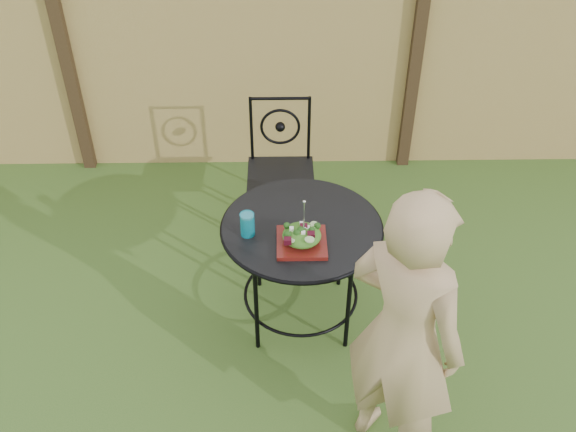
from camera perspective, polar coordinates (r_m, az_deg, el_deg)
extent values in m
plane|color=#254C18|center=(3.81, -4.81, -13.76)|extent=(60.00, 60.00, 0.00)
cube|color=tan|center=(4.99, -4.07, 13.59)|extent=(8.00, 0.05, 1.80)
cube|color=black|center=(5.16, -19.08, 13.07)|extent=(0.09, 0.09, 1.90)
cube|color=black|center=(5.02, 11.30, 13.74)|extent=(0.09, 0.09, 1.90)
cylinder|color=black|center=(3.60, 1.23, -0.92)|extent=(0.90, 0.90, 0.02)
torus|color=black|center=(3.61, 1.23, -0.99)|extent=(0.92, 0.92, 0.02)
torus|color=black|center=(3.97, 1.13, -6.88)|extent=(0.70, 0.70, 0.02)
cylinder|color=black|center=(4.05, 4.74, -2.46)|extent=(0.03, 0.03, 0.71)
cylinder|color=black|center=(4.04, -2.67, -2.54)|extent=(0.03, 0.03, 0.71)
cylinder|color=black|center=(3.66, -2.84, -7.95)|extent=(0.03, 0.03, 0.71)
cylinder|color=black|center=(3.68, 5.40, -7.83)|extent=(0.03, 0.03, 0.71)
cube|color=black|center=(4.45, -0.66, 3.55)|extent=(0.46, 0.46, 0.03)
cylinder|color=black|center=(4.37, -0.72, 10.40)|extent=(0.42, 0.02, 0.02)
torus|color=black|center=(4.48, -0.70, 7.93)|extent=(0.28, 0.02, 0.28)
cylinder|color=black|center=(4.43, -3.20, -0.41)|extent=(0.02, 0.02, 0.44)
cylinder|color=black|center=(4.44, 1.97, -0.36)|extent=(0.02, 0.02, 0.44)
cylinder|color=black|center=(4.75, -3.07, 2.64)|extent=(0.02, 0.02, 0.44)
cylinder|color=black|center=(4.75, 1.76, 2.68)|extent=(0.02, 0.02, 0.44)
cylinder|color=black|center=(4.49, -3.27, 7.67)|extent=(0.02, 0.02, 0.50)
cylinder|color=black|center=(4.49, 1.88, 7.72)|extent=(0.02, 0.02, 0.50)
imported|color=tan|center=(2.95, 10.23, -10.52)|extent=(0.70, 0.68, 1.61)
cube|color=#4C180A|center=(3.47, 1.22, -2.37)|extent=(0.27, 0.27, 0.02)
ellipsoid|color=#235614|center=(3.43, 1.23, -1.72)|extent=(0.21, 0.21, 0.08)
cylinder|color=silver|center=(3.35, 1.43, -0.02)|extent=(0.01, 0.01, 0.18)
cylinder|color=#0C7E92|center=(3.50, -3.63, -0.74)|extent=(0.08, 0.08, 0.14)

